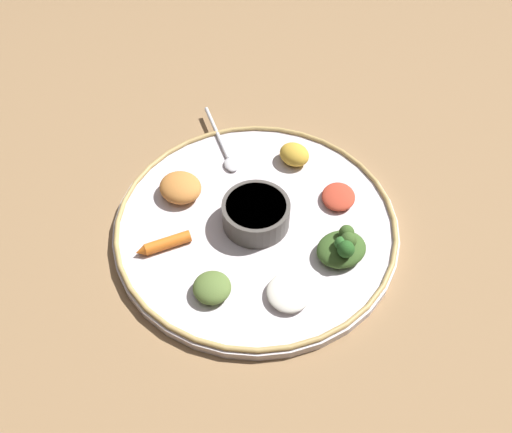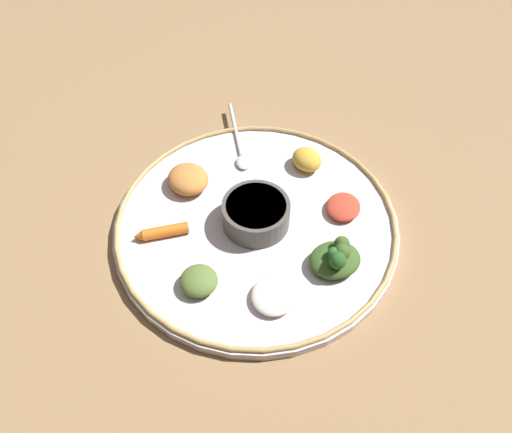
{
  "view_description": "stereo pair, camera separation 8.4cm",
  "coord_description": "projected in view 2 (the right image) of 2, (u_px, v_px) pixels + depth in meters",
  "views": [
    {
      "loc": [
        0.49,
        -0.21,
        0.68
      ],
      "look_at": [
        0.0,
        0.0,
        0.03
      ],
      "focal_mm": 37.53,
      "sensor_mm": 36.0,
      "label": 1
    },
    {
      "loc": [
        0.51,
        -0.13,
        0.68
      ],
      "look_at": [
        0.0,
        0.0,
        0.03
      ],
      "focal_mm": 37.53,
      "sensor_mm": 36.0,
      "label": 2
    }
  ],
  "objects": [
    {
      "name": "mound_rice_white",
      "position": [
        273.0,
        296.0,
        0.76
      ],
      "size": [
        0.09,
        0.09,
        0.02
      ],
      "primitive_type": "ellipsoid",
      "rotation": [
        0.0,
        0.0,
        2.73
      ],
      "color": "silver",
      "rests_on": "platter"
    },
    {
      "name": "platter",
      "position": [
        256.0,
        225.0,
        0.86
      ],
      "size": [
        0.45,
        0.45,
        0.02
      ],
      "primitive_type": "cylinder",
      "color": "silver",
      "rests_on": "ground_plane"
    },
    {
      "name": "mound_squash",
      "position": [
        188.0,
        179.0,
        0.89
      ],
      "size": [
        0.09,
        0.09,
        0.03
      ],
      "primitive_type": "ellipsoid",
      "rotation": [
        0.0,
        0.0,
        3.59
      ],
      "color": "#C67A38",
      "rests_on": "platter"
    },
    {
      "name": "platter_rim",
      "position": [
        256.0,
        221.0,
        0.85
      ],
      "size": [
        0.45,
        0.45,
        0.01
      ],
      "primitive_type": "torus",
      "color": "tan",
      "rests_on": "platter"
    },
    {
      "name": "mound_collards",
      "position": [
        199.0,
        281.0,
        0.77
      ],
      "size": [
        0.08,
        0.08,
        0.03
      ],
      "primitive_type": "ellipsoid",
      "rotation": [
        0.0,
        0.0,
        0.89
      ],
      "color": "#567033",
      "rests_on": "platter"
    },
    {
      "name": "carrot_near_spoon",
      "position": [
        162.0,
        232.0,
        0.83
      ],
      "size": [
        0.02,
        0.09,
        0.02
      ],
      "color": "orange",
      "rests_on": "platter"
    },
    {
      "name": "mound_lentil_yellow",
      "position": [
        307.0,
        159.0,
        0.92
      ],
      "size": [
        0.07,
        0.06,
        0.03
      ],
      "primitive_type": "ellipsoid",
      "rotation": [
        0.0,
        0.0,
        0.42
      ],
      "color": "gold",
      "rests_on": "platter"
    },
    {
      "name": "greens_pile",
      "position": [
        336.0,
        258.0,
        0.78
      ],
      "size": [
        0.07,
        0.08,
        0.05
      ],
      "color": "#385623",
      "rests_on": "platter"
    },
    {
      "name": "mound_berbere_red",
      "position": [
        343.0,
        207.0,
        0.86
      ],
      "size": [
        0.08,
        0.08,
        0.02
      ],
      "primitive_type": "ellipsoid",
      "rotation": [
        0.0,
        0.0,
        2.54
      ],
      "color": "#B73D28",
      "rests_on": "platter"
    },
    {
      "name": "ground_plane",
      "position": [
        256.0,
        228.0,
        0.86
      ],
      "size": [
        2.4,
        2.4,
        0.0
      ],
      "primitive_type": "plane",
      "color": "olive"
    },
    {
      "name": "center_bowl",
      "position": [
        256.0,
        213.0,
        0.83
      ],
      "size": [
        0.11,
        0.11,
        0.04
      ],
      "color": "#4C4742",
      "rests_on": "platter"
    },
    {
      "name": "spoon",
      "position": [
        239.0,
        146.0,
        0.96
      ],
      "size": [
        0.18,
        0.03,
        0.01
      ],
      "color": "silver",
      "rests_on": "platter"
    }
  ]
}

